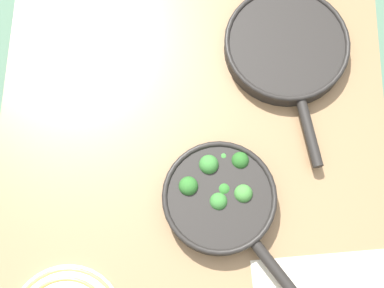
% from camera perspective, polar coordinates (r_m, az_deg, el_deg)
% --- Properties ---
extents(ground_plane, '(14.00, 14.00, 0.00)m').
position_cam_1_polar(ground_plane, '(1.91, 0.00, -6.32)').
color(ground_plane, '#51755B').
extents(dining_table_red, '(1.24, 0.89, 0.72)m').
position_cam_1_polar(dining_table_red, '(1.28, 0.00, -1.24)').
color(dining_table_red, olive).
rests_on(dining_table_red, ground_plane).
extents(skillet_broccoli, '(0.33, 0.29, 0.07)m').
position_cam_1_polar(skillet_broccoli, '(1.15, 2.99, -5.73)').
color(skillet_broccoli, black).
rests_on(skillet_broccoli, dining_table_red).
extents(skillet_eggs, '(0.44, 0.29, 0.05)m').
position_cam_1_polar(skillet_eggs, '(1.29, 10.04, 10.16)').
color(skillet_eggs, black).
rests_on(skillet_eggs, dining_table_red).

